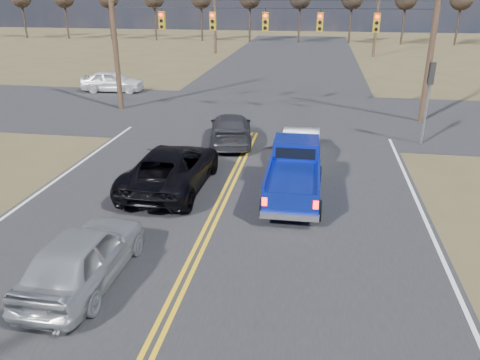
% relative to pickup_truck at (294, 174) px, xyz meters
% --- Properties ---
extents(ground, '(160.00, 160.00, 0.00)m').
position_rel_pickup_truck_xyz_m(ground, '(-2.46, -6.25, -0.89)').
color(ground, brown).
rests_on(ground, ground).
extents(road_main, '(14.00, 120.00, 0.02)m').
position_rel_pickup_truck_xyz_m(road_main, '(-2.46, 3.75, -0.89)').
color(road_main, '#28282B').
rests_on(road_main, ground).
extents(road_cross, '(120.00, 12.00, 0.02)m').
position_rel_pickup_truck_xyz_m(road_cross, '(-2.46, 11.75, -0.89)').
color(road_cross, '#28282B').
rests_on(road_cross, ground).
extents(signal_gantry, '(19.60, 4.83, 10.00)m').
position_rel_pickup_truck_xyz_m(signal_gantry, '(-1.96, 11.54, 4.17)').
color(signal_gantry, '#473323').
rests_on(signal_gantry, ground).
extents(utility_poles, '(19.60, 58.32, 10.00)m').
position_rel_pickup_truck_xyz_m(utility_poles, '(-2.46, 10.75, 4.33)').
color(utility_poles, '#473323').
rests_on(utility_poles, ground).
extents(treeline, '(87.00, 117.80, 7.40)m').
position_rel_pickup_truck_xyz_m(treeline, '(-2.46, 20.72, 4.81)').
color(treeline, '#33261C').
rests_on(treeline, ground).
extents(pickup_truck, '(2.00, 4.92, 1.84)m').
position_rel_pickup_truck_xyz_m(pickup_truck, '(0.00, 0.00, 0.00)').
color(pickup_truck, black).
rests_on(pickup_truck, ground).
extents(silver_suv, '(1.86, 4.51, 1.53)m').
position_rel_pickup_truck_xyz_m(silver_suv, '(-4.90, -6.18, -0.13)').
color(silver_suv, '#A5A9AD').
rests_on(silver_suv, ground).
extents(black_suv, '(2.73, 5.72, 1.57)m').
position_rel_pickup_truck_xyz_m(black_suv, '(-4.55, 0.13, -0.11)').
color(black_suv, black).
rests_on(black_suv, ground).
extents(white_car_queue, '(1.59, 4.38, 1.44)m').
position_rel_pickup_truck_xyz_m(white_car_queue, '(0.08, 4.29, -0.18)').
color(white_car_queue, white).
rests_on(white_car_queue, ground).
extents(dgrey_car_queue, '(2.77, 5.11, 1.41)m').
position_rel_pickup_truck_xyz_m(dgrey_car_queue, '(-3.39, 6.00, -0.19)').
color(dgrey_car_queue, '#39383E').
rests_on(dgrey_car_queue, ground).
extents(cross_car_west, '(2.17, 4.62, 1.53)m').
position_rel_pickup_truck_xyz_m(cross_car_west, '(-14.15, 16.75, -0.13)').
color(cross_car_west, white).
rests_on(cross_car_west, ground).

